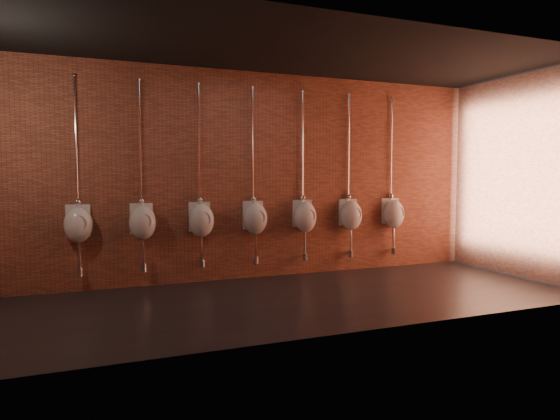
{
  "coord_description": "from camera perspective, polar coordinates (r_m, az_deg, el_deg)",
  "views": [
    {
      "loc": [
        -2.25,
        -5.87,
        1.61
      ],
      "look_at": [
        0.47,
        0.9,
        1.1
      ],
      "focal_mm": 32.0,
      "sensor_mm": 36.0,
      "label": 1
    }
  ],
  "objects": [
    {
      "name": "ground",
      "position": [
        6.49,
        -0.9,
        -10.36
      ],
      "size": [
        8.5,
        8.5,
        0.0
      ],
      "primitive_type": "plane",
      "color": "black",
      "rests_on": "ground"
    },
    {
      "name": "urinal_4",
      "position": [
        8.0,
        2.86,
        -0.7
      ],
      "size": [
        0.42,
        0.38,
        2.72
      ],
      "color": "silver",
      "rests_on": "ground"
    },
    {
      "name": "urinal_2",
      "position": [
        7.46,
        -8.99,
        -1.09
      ],
      "size": [
        0.42,
        0.38,
        2.72
      ],
      "color": "silver",
      "rests_on": "ground"
    },
    {
      "name": "urinal_6",
      "position": [
        8.84,
        12.83,
        -0.35
      ],
      "size": [
        0.42,
        0.38,
        2.72
      ],
      "color": "silver",
      "rests_on": "ground"
    },
    {
      "name": "urinal_1",
      "position": [
        7.32,
        -15.45,
        -1.28
      ],
      "size": [
        0.42,
        0.38,
        2.72
      ],
      "color": "silver",
      "rests_on": "ground"
    },
    {
      "name": "urinal_3",
      "position": [
        7.69,
        -2.86,
        -0.89
      ],
      "size": [
        0.42,
        0.38,
        2.72
      ],
      "color": "silver",
      "rests_on": "ground"
    },
    {
      "name": "urinal_5",
      "position": [
        8.39,
        8.09,
        -0.52
      ],
      "size": [
        0.42,
        0.38,
        2.72
      ],
      "color": "silver",
      "rests_on": "ground"
    },
    {
      "name": "urinal_0",
      "position": [
        7.27,
        -22.06,
        -1.47
      ],
      "size": [
        0.42,
        0.38,
        2.72
      ],
      "color": "silver",
      "rests_on": "ground"
    },
    {
      "name": "room_shell",
      "position": [
        6.3,
        -0.92,
        7.65
      ],
      "size": [
        8.54,
        3.04,
        3.22
      ],
      "color": "black",
      "rests_on": "ground"
    }
  ]
}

